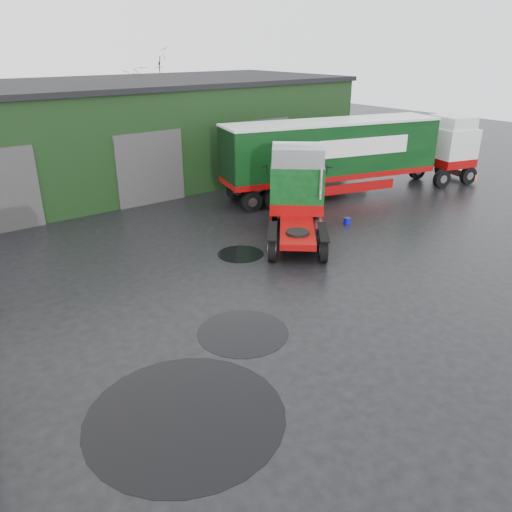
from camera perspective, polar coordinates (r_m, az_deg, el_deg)
The scene contains 9 objects.
ground at distance 17.35m, azimuth 3.37°, elevation -5.90°, with size 100.00×100.00×0.00m, color black.
warehouse at distance 34.04m, azimuth -16.76°, elevation 13.29°, with size 32.40×12.40×6.30m.
hero_tractor at distance 22.45m, azimuth 4.77°, elevation 6.58°, with size 2.80×6.60×4.10m, color #0C4216, non-canonical shape.
lorry_right at distance 30.04m, azimuth 8.57°, elevation 10.96°, with size 2.92×16.85×4.43m, color silver, non-canonical shape.
wash_bucket at distance 25.63m, azimuth 10.35°, elevation 3.96°, with size 0.35×0.35×0.32m, color #0809B6.
tree_back_b at distance 46.23m, azimuth -12.10°, elevation 16.84°, with size 4.40×4.40×7.50m, color black, non-canonical shape.
puddle_0 at distance 15.92m, azimuth -1.52°, elevation -8.73°, with size 2.90×2.90×0.01m, color black.
puddle_1 at distance 21.62m, azimuth -1.78°, elevation 0.23°, with size 2.01×2.01×0.01m, color black.
puddle_2 at distance 12.92m, azimuth -8.06°, elevation -17.69°, with size 4.94×4.94×0.01m, color black.
Camera 1 is at (-10.01, -11.41, 8.39)m, focal length 35.00 mm.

